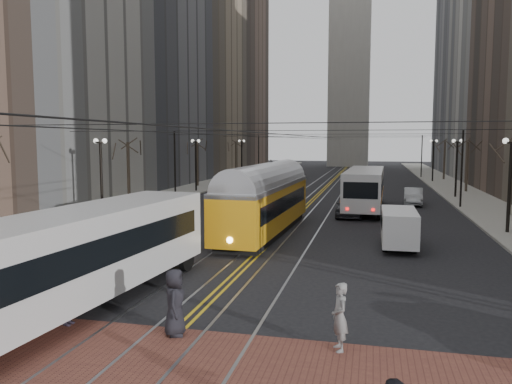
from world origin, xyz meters
The scene contains 23 objects.
ground centered at (0.00, 0.00, 0.00)m, with size 260.00×260.00×0.00m, color black.
sidewalk_left centered at (-15.00, 45.00, 0.07)m, with size 5.00×140.00×0.15m, color gray.
sidewalk_right centered at (15.00, 45.00, 0.07)m, with size 5.00×140.00×0.15m, color gray.
crosswalk_band centered at (0.00, -4.00, 0.01)m, with size 25.00×6.00×0.01m, color brown.
streetcar_rails centered at (0.00, 45.00, 0.00)m, with size 4.80×130.00×0.02m, color gray.
centre_lines centered at (0.00, 45.00, 0.01)m, with size 0.42×130.00×0.01m, color gold.
building_left_mid centered at (-25.50, 46.00, 17.00)m, with size 16.00×20.00×34.00m, color slate.
building_left_midfar centered at (-27.50, 66.00, 26.00)m, with size 20.00×20.00×52.00m, color #84725B.
building_left_far centered at (-25.50, 86.00, 20.00)m, with size 16.00×20.00×40.00m, color brown.
building_right_far centered at (25.50, 86.00, 20.00)m, with size 16.00×20.00×40.00m, color slate.
clock_tower centered at (0.00, 102.00, 35.96)m, with size 12.00×12.00×66.00m.
lamp_posts centered at (0.00, 28.75, 2.80)m, with size 27.60×57.20×5.60m.
street_trees centered at (0.00, 35.25, 2.80)m, with size 31.68×53.28×5.60m.
trolley_wires centered at (0.00, 34.83, 3.77)m, with size 25.96×120.00×6.60m.
transit_bus centered at (-3.98, 0.03, 1.68)m, with size 2.80×13.43×3.36m, color silver.
streetcar centered at (-0.83, 15.23, 1.67)m, with size 2.63×14.15×3.34m, color orange.
rear_bus centered at (5.00, 27.15, 1.68)m, with size 2.80×12.87×3.36m, color #BCBCBC.
cargo_van centered at (7.03, 12.43, 1.02)m, with size 1.77×4.60×2.04m, color silver.
sedan_grey centered at (4.00, 23.25, 0.82)m, with size 1.93×4.81×1.64m, color #3F4147.
sedan_silver centered at (9.19, 31.63, 0.74)m, with size 1.57×4.50×1.48m, color #A0A3A7.
pedestrian_a centered at (0.04, -1.50, 1.00)m, with size 0.97×0.63×1.98m, color black.
pedestrian_b centered at (4.82, -1.50, 0.95)m, with size 0.68×0.45×1.88m, color slate.
pedestrian_d centered at (-3.47, -1.50, 0.91)m, with size 1.16×0.66×1.79m, color black.
Camera 1 is at (5.60, -14.76, 5.69)m, focal length 35.00 mm.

